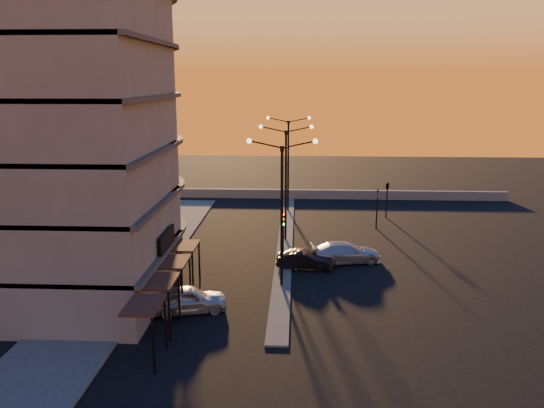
{
  "coord_description": "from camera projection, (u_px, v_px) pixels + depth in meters",
  "views": [
    {
      "loc": [
        0.97,
        -31.92,
        12.96
      ],
      "look_at": [
        -0.89,
        5.58,
        4.13
      ],
      "focal_mm": 35.0,
      "sensor_mm": 36.0,
      "label": 1
    }
  ],
  "objects": [
    {
      "name": "car_sedan",
      "position": [
        304.0,
        260.0,
        37.16
      ],
      "size": [
        3.98,
        1.76,
        1.27
      ],
      "primitive_type": "imported",
      "rotation": [
        0.0,
        0.0,
        1.46
      ],
      "color": "black",
      "rests_on": "ground"
    },
    {
      "name": "signal_east_a",
      "position": [
        377.0,
        208.0,
        46.83
      ],
      "size": [
        0.13,
        0.16,
        3.6
      ],
      "color": "black",
      "rests_on": "ground"
    },
    {
      "name": "ground",
      "position": [
        282.0,
        286.0,
        34.05
      ],
      "size": [
        120.0,
        120.0,
        0.0
      ],
      "primitive_type": "plane",
      "color": "black",
      "rests_on": "ground"
    },
    {
      "name": "car_wagon",
      "position": [
        346.0,
        252.0,
        38.42
      ],
      "size": [
        5.45,
        3.09,
        1.49
      ],
      "primitive_type": "imported",
      "rotation": [
        0.0,
        0.0,
        1.78
      ],
      "color": "#BABCC2",
      "rests_on": "ground"
    },
    {
      "name": "car_hatchback",
      "position": [
        188.0,
        299.0,
        30.17
      ],
      "size": [
        4.81,
        2.88,
        1.53
      ],
      "primitive_type": "imported",
      "rotation": [
        0.0,
        0.0,
        1.83
      ],
      "color": "#B0B4B8",
      "rests_on": "ground"
    },
    {
      "name": "median",
      "position": [
        285.0,
        240.0,
        43.76
      ],
      "size": [
        1.2,
        36.0,
        0.12
      ],
      "primitive_type": "cube",
      "color": "#464643",
      "rests_on": "ground"
    },
    {
      "name": "building",
      "position": [
        51.0,
        97.0,
        32.03
      ],
      "size": [
        14.35,
        17.08,
        25.0
      ],
      "color": "slate",
      "rests_on": "ground"
    },
    {
      "name": "signal_east_b",
      "position": [
        387.0,
        186.0,
        50.38
      ],
      "size": [
        0.42,
        1.99,
        3.6
      ],
      "color": "black",
      "rests_on": "ground"
    },
    {
      "name": "parapet",
      "position": [
        307.0,
        194.0,
        59.11
      ],
      "size": [
        44.0,
        0.5,
        1.0
      ],
      "primitive_type": "cube",
      "color": "slate",
      "rests_on": "ground"
    },
    {
      "name": "streetlamp_far",
      "position": [
        288.0,
        156.0,
        52.21
      ],
      "size": [
        4.32,
        0.32,
        9.51
      ],
      "color": "black",
      "rests_on": "ground"
    },
    {
      "name": "traffic_light_main",
      "position": [
        283.0,
        231.0,
        36.18
      ],
      "size": [
        0.28,
        0.44,
        4.25
      ],
      "color": "black",
      "rests_on": "ground"
    },
    {
      "name": "sidewalk_west",
      "position": [
        139.0,
        262.0,
        38.43
      ],
      "size": [
        5.0,
        40.0,
        0.12
      ],
      "primitive_type": "cube",
      "color": "#464643",
      "rests_on": "ground"
    },
    {
      "name": "streetlamp_near",
      "position": [
        282.0,
        202.0,
        32.77
      ],
      "size": [
        4.32,
        0.32,
        9.51
      ],
      "color": "black",
      "rests_on": "ground"
    },
    {
      "name": "streetlamp_mid",
      "position": [
        286.0,
        174.0,
        42.49
      ],
      "size": [
        4.32,
        0.32,
        9.51
      ],
      "color": "black",
      "rests_on": "ground"
    }
  ]
}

